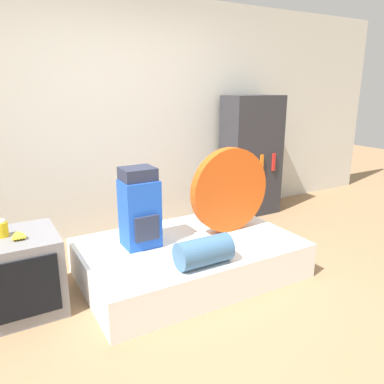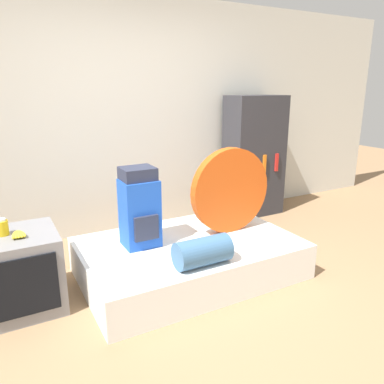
{
  "view_description": "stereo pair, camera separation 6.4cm",
  "coord_description": "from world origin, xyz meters",
  "views": [
    {
      "loc": [
        -1.42,
        -2.12,
        1.64
      ],
      "look_at": [
        0.1,
        0.54,
        0.76
      ],
      "focal_mm": 35.0,
      "sensor_mm": 36.0,
      "label": 1
    },
    {
      "loc": [
        -1.37,
        -2.16,
        1.64
      ],
      "look_at": [
        0.1,
        0.54,
        0.76
      ],
      "focal_mm": 35.0,
      "sensor_mm": 36.0,
      "label": 2
    }
  ],
  "objects": [
    {
      "name": "ground_plane",
      "position": [
        0.0,
        0.0,
        0.0
      ],
      "size": [
        16.0,
        16.0,
        0.0
      ],
      "primitive_type": "plane",
      "color": "#997551"
    },
    {
      "name": "wall_back",
      "position": [
        0.0,
        1.94,
        1.3
      ],
      "size": [
        8.0,
        0.05,
        2.6
      ],
      "color": "silver",
      "rests_on": "ground_plane"
    },
    {
      "name": "bed",
      "position": [
        0.08,
        0.54,
        0.16
      ],
      "size": [
        1.86,
        1.21,
        0.31
      ],
      "color": "white",
      "rests_on": "ground_plane"
    },
    {
      "name": "backpack",
      "position": [
        -0.32,
        0.68,
        0.64
      ],
      "size": [
        0.3,
        0.29,
        0.68
      ],
      "color": "blue",
      "rests_on": "bed"
    },
    {
      "name": "tent_bag",
      "position": [
        0.53,
        0.59,
        0.71
      ],
      "size": [
        0.79,
        0.09,
        0.79
      ],
      "color": "#D14C14",
      "rests_on": "bed"
    },
    {
      "name": "sleeping_roll",
      "position": [
        -0.05,
        0.1,
        0.42
      ],
      "size": [
        0.44,
        0.22,
        0.22
      ],
      "color": "#3D668E",
      "rests_on": "bed"
    },
    {
      "name": "television",
      "position": [
        -1.28,
        0.68,
        0.3
      ],
      "size": [
        0.56,
        0.59,
        0.59
      ],
      "color": "gray",
      "rests_on": "ground_plane"
    },
    {
      "name": "canister",
      "position": [
        -1.36,
        0.71,
        0.65
      ],
      "size": [
        0.09,
        0.09,
        0.12
      ],
      "color": "gold",
      "rests_on": "television"
    },
    {
      "name": "banana_bunch",
      "position": [
        -1.27,
        0.63,
        0.61
      ],
      "size": [
        0.12,
        0.15,
        0.04
      ],
      "color": "yellow",
      "rests_on": "television"
    },
    {
      "name": "bookshelf",
      "position": [
        1.61,
        1.63,
        0.76
      ],
      "size": [
        0.74,
        0.43,
        1.53
      ],
      "color": "#2D2D33",
      "rests_on": "ground_plane"
    }
  ]
}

